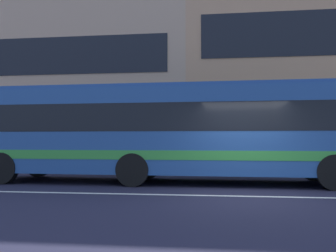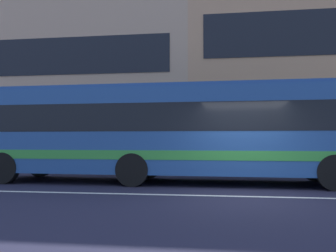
{
  "view_description": "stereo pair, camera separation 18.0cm",
  "coord_description": "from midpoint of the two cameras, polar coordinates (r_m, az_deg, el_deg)",
  "views": [
    {
      "loc": [
        -0.88,
        -9.24,
        1.41
      ],
      "look_at": [
        -2.34,
        2.27,
        1.84
      ],
      "focal_mm": 38.88,
      "sensor_mm": 36.0,
      "label": 1
    },
    {
      "loc": [
        -0.7,
        -9.21,
        1.41
      ],
      "look_at": [
        -2.34,
        2.27,
        1.84
      ],
      "focal_mm": 38.88,
      "sensor_mm": 36.0,
      "label": 2
    }
  ],
  "objects": [
    {
      "name": "hedge_row_far",
      "position": [
        16.25,
        19.07,
        -4.91
      ],
      "size": [
        13.89,
        1.1,
        1.19
      ],
      "primitive_type": "cube",
      "color": "#2A6731",
      "rests_on": "ground_plane"
    },
    {
      "name": "ground_plane",
      "position": [
        9.37,
        12.18,
        -10.74
      ],
      "size": [
        160.0,
        160.0,
        0.0
      ],
      "primitive_type": "plane",
      "color": "#212033"
    },
    {
      "name": "transit_bus",
      "position": [
        12.0,
        -1.15,
        -0.59
      ],
      "size": [
        12.07,
        2.84,
        3.14
      ],
      "color": "#244C8A",
      "rests_on": "ground_plane"
    },
    {
      "name": "apartment_block_left",
      "position": [
        28.07,
        -22.4,
        5.92
      ],
      "size": [
        24.41,
        9.84,
        10.54
      ],
      "color": "tan",
      "rests_on": "ground_plane"
    },
    {
      "name": "lane_centre_line",
      "position": [
        9.36,
        12.18,
        -10.72
      ],
      "size": [
        60.0,
        0.16,
        0.01
      ],
      "primitive_type": "cube",
      "color": "silver",
      "rests_on": "ground_plane"
    }
  ]
}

